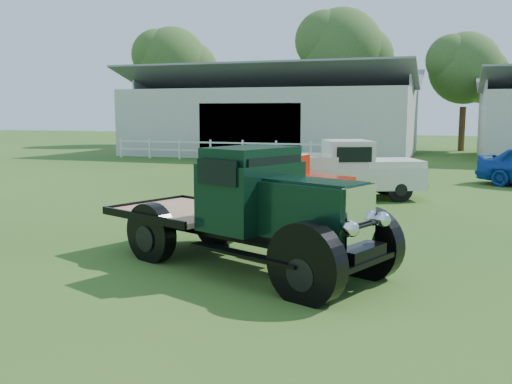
% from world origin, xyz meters
% --- Properties ---
extents(ground, '(120.00, 120.00, 0.00)m').
position_xyz_m(ground, '(0.00, 0.00, 0.00)').
color(ground, '#25501A').
extents(shed_left, '(18.80, 10.20, 5.60)m').
position_xyz_m(shed_left, '(-7.00, 26.00, 2.80)').
color(shed_left, '#ADADAD').
rests_on(shed_left, ground).
extents(fence_rail, '(14.20, 0.16, 1.20)m').
position_xyz_m(fence_rail, '(-8.00, 20.00, 0.60)').
color(fence_rail, white).
rests_on(fence_rail, ground).
extents(tree_a, '(6.30, 6.30, 10.50)m').
position_xyz_m(tree_a, '(-18.00, 33.00, 5.25)').
color(tree_a, '#2A4119').
rests_on(tree_a, ground).
extents(tree_b, '(6.90, 6.90, 11.50)m').
position_xyz_m(tree_b, '(-4.00, 34.00, 5.75)').
color(tree_b, '#2A4119').
rests_on(tree_b, ground).
extents(tree_c, '(5.40, 5.40, 9.00)m').
position_xyz_m(tree_c, '(5.00, 33.00, 4.50)').
color(tree_c, '#2A4119').
rests_on(tree_c, ground).
extents(vintage_flatbed, '(5.98, 4.15, 2.20)m').
position_xyz_m(vintage_flatbed, '(0.80, -1.09, 1.10)').
color(vintage_flatbed, black).
rests_on(vintage_flatbed, ground).
extents(red_pickup, '(4.83, 3.15, 1.64)m').
position_xyz_m(red_pickup, '(-0.41, 4.59, 0.82)').
color(red_pickup, red).
rests_on(red_pickup, ground).
extents(white_pickup, '(5.44, 3.83, 1.86)m').
position_xyz_m(white_pickup, '(1.02, 7.68, 0.93)').
color(white_pickup, silver).
rests_on(white_pickup, ground).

